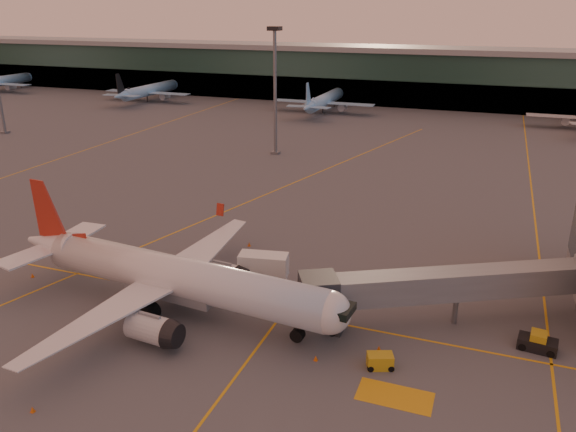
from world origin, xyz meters
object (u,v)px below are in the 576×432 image
(catering_truck, at_px, (264,269))
(main_airplane, at_px, (171,277))
(gpu_cart, at_px, (380,361))
(pushback_tug, at_px, (538,343))

(catering_truck, bearing_deg, main_airplane, -142.51)
(main_airplane, height_order, gpu_cart, main_airplane)
(main_airplane, distance_m, catering_truck, 10.37)
(catering_truck, xyz_separation_m, gpu_cart, (14.92, -9.95, -1.68))
(main_airplane, height_order, catering_truck, main_airplane)
(main_airplane, xyz_separation_m, gpu_cart, (21.76, -2.30, -3.16))
(main_airplane, bearing_deg, pushback_tug, 13.99)
(catering_truck, height_order, pushback_tug, catering_truck)
(catering_truck, distance_m, pushback_tug, 27.84)
(gpu_cart, bearing_deg, main_airplane, 152.89)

